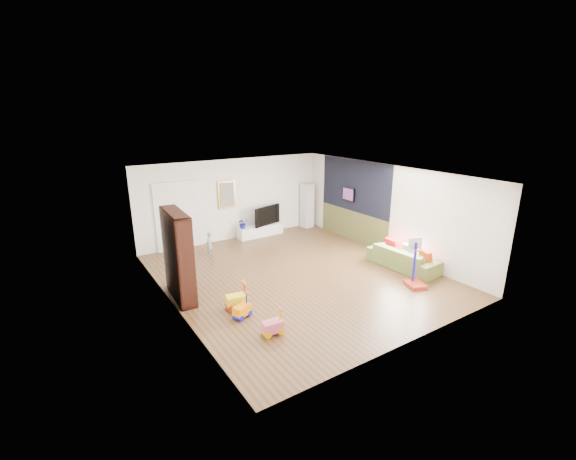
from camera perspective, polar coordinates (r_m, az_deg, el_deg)
floor at (r=10.33m, az=1.22°, el=-6.66°), size 6.50×7.50×0.00m
ceiling at (r=9.57m, az=1.32°, el=8.30°), size 6.50×7.50×0.00m
wall_back at (r=13.04m, az=-8.08°, el=4.49°), size 6.50×0.00×2.70m
wall_front at (r=7.27m, az=18.26°, el=-6.60°), size 6.50×0.00×2.70m
wall_left at (r=8.56m, az=-17.05°, el=-2.89°), size 0.00×7.50×2.70m
wall_right at (r=11.94m, az=14.29°, el=2.95°), size 0.00×7.50×2.70m
navy_accent at (r=12.79m, az=9.82°, el=6.45°), size 0.01×3.20×1.70m
olive_wainscot at (r=13.10m, az=9.52°, el=0.65°), size 0.01×3.20×1.00m
doorway at (r=12.41m, az=-15.89°, el=1.93°), size 1.45×0.06×2.10m
painting_back at (r=12.86m, az=-9.05°, el=5.18°), size 0.62×0.06×0.92m
artwork_right at (r=12.95m, az=8.94°, el=5.27°), size 0.04×0.56×0.46m
media_console at (r=13.47m, az=-4.12°, el=-0.07°), size 1.66×0.44×0.39m
tall_cabinet at (r=14.36m, az=2.85°, el=3.65°), size 0.41×0.41×1.65m
bookshelf at (r=9.10m, az=-15.97°, el=-3.69°), size 0.45×1.44×2.07m
sofa at (r=11.13m, az=16.68°, el=-3.99°), size 0.90×2.05×0.59m
basketball_hoop at (r=9.97m, az=18.64°, el=-4.71°), size 0.57×0.62×1.22m
ride_on_yellow at (r=8.62m, az=-7.65°, el=-9.68°), size 0.49×0.35×0.60m
ride_on_orange at (r=8.29m, az=-6.86°, el=-11.18°), size 0.45×0.37×0.51m
ride_on_pink at (r=7.67m, az=-2.33°, el=-13.49°), size 0.42×0.28×0.53m
child at (r=11.76m, az=-11.58°, el=-2.05°), size 0.32×0.32×0.75m
tv at (r=13.42m, az=-3.42°, el=2.24°), size 1.17×0.47×0.67m
vase_plant at (r=13.05m, az=-6.71°, el=1.01°), size 0.35×0.31×0.36m
pillow_left at (r=10.85m, az=19.72°, el=-3.87°), size 0.20×0.42×0.41m
pillow_center at (r=11.20m, az=17.56°, el=-3.02°), size 0.11×0.39×0.38m
pillow_right at (r=11.53m, az=15.13°, el=-2.22°), size 0.12×0.41×0.41m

